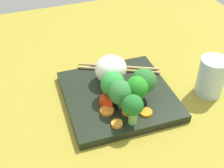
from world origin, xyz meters
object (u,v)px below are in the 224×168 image
carrot_slice_4 (117,124)px  drinking_glass (211,77)px  broccoli_floret_3 (113,84)px  rice_mound (111,69)px  square_plate (118,95)px  chopstick_pair (118,68)px

carrot_slice_4 → drinking_glass: size_ratio=0.26×
broccoli_floret_3 → carrot_slice_4: broccoli_floret_3 is taller
carrot_slice_4 → drinking_glass: 24.75cm
broccoli_floret_3 → carrot_slice_4: size_ratio=2.87×
rice_mound → square_plate: bearing=-88.9°
carrot_slice_4 → chopstick_pair: same height
rice_mound → carrot_slice_4: rice_mound is taller
square_plate → drinking_glass: drinking_glass is taller
rice_mound → chopstick_pair: rice_mound is taller
broccoli_floret_3 → square_plate: bearing=35.1°
square_plate → rice_mound: rice_mound is taller
rice_mound → broccoli_floret_3: (-1.76, -6.07, 0.68)cm
drinking_glass → broccoli_floret_3: bearing=170.1°
square_plate → rice_mound: size_ratio=3.15×
broccoli_floret_3 → chopstick_pair: (5.07, 9.54, -3.57)cm
square_plate → rice_mound: (-0.09, 4.77, 4.14)cm
carrot_slice_4 → drinking_glass: bearing=9.4°
carrot_slice_4 → chopstick_pair: (7.08, 17.42, 0.02)cm
carrot_slice_4 → drinking_glass: (24.30, 4.00, 2.39)cm
rice_mound → drinking_glass: size_ratio=0.83×
carrot_slice_4 → broccoli_floret_3: bearing=75.7°
broccoli_floret_3 → chopstick_pair: broccoli_floret_3 is taller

